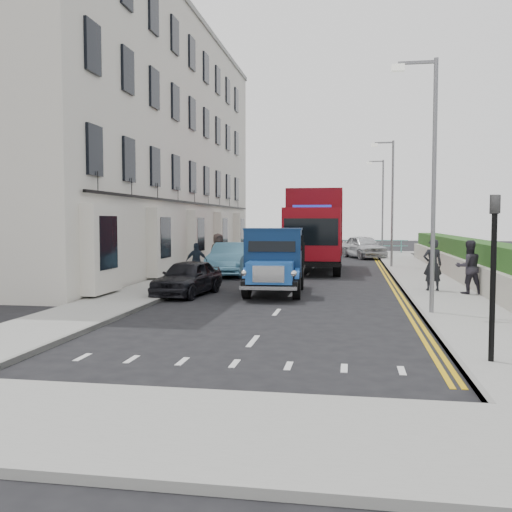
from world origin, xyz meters
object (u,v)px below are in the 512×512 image
pedestrian_east_near (433,265)px  bedford_lorry (274,265)px  lamp_far (381,202)px  parked_car_front (188,277)px  lamp_mid (390,196)px  red_lorry (315,228)px  lamp_near (429,171)px

pedestrian_east_near → bedford_lorry: bearing=7.8°
lamp_far → bedford_lorry: bearing=-102.0°
bedford_lorry → parked_car_front: size_ratio=1.35×
lamp_mid → parked_car_front: size_ratio=1.88×
lamp_far → red_lorry: size_ratio=0.86×
red_lorry → lamp_mid: bearing=24.5°
lamp_near → parked_car_front: 9.06m
bedford_lorry → red_lorry: bearing=82.9°
lamp_far → pedestrian_east_near: (0.82, -20.91, -2.95)m
lamp_near → red_lorry: bearing=105.7°
lamp_mid → pedestrian_east_near: lamp_mid is taller
lamp_near → red_lorry: 14.78m
bedford_lorry → pedestrian_east_near: bearing=12.4°
parked_car_front → lamp_mid: bearing=66.5°
lamp_mid → lamp_far: same height
lamp_near → parked_car_front: (-7.78, 3.20, -3.36)m
lamp_far → pedestrian_east_near: bearing=-87.7°
lamp_mid → bedford_lorry: lamp_mid is taller
lamp_mid → red_lorry: (-3.96, -1.87, -1.73)m
red_lorry → pedestrian_east_near: bearing=-62.9°
lamp_mid → red_lorry: bearing=-154.7°
lamp_near → lamp_mid: bearing=90.0°
lamp_mid → red_lorry: size_ratio=0.86×
lamp_near → lamp_far: 26.00m
lamp_far → pedestrian_east_near: size_ratio=3.76×
lamp_far → parked_car_front: (-7.78, -22.80, -3.36)m
parked_car_front → lamp_near: bearing=-14.6°
lamp_mid → pedestrian_east_near: size_ratio=3.76×
lamp_far → parked_car_front: size_ratio=1.88×
red_lorry → lamp_far: bearing=70.8°
lamp_mid → pedestrian_east_near: 11.33m
lamp_near → pedestrian_east_near: lamp_near is taller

